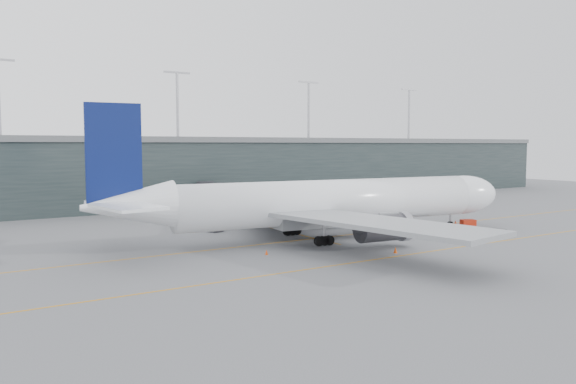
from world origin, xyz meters
TOP-DOWN VIEW (x-y plane):
  - ground at (0.00, 0.00)m, footprint 320.00×320.00m
  - taxiline_a at (0.00, -4.00)m, footprint 160.00×0.25m
  - taxiline_b at (0.00, -20.00)m, footprint 160.00×0.25m
  - taxiline_lead_main at (5.00, 20.00)m, footprint 0.25×60.00m
  - terminal at (-0.00, 58.00)m, footprint 240.00×36.00m
  - main_aircraft at (6.83, -4.94)m, footprint 65.93×61.54m
  - jet_bridge at (15.15, 21.52)m, footprint 15.38×43.28m
  - gse_cart at (30.98, -9.86)m, footprint 2.60×2.16m
  - baggage_dolly at (32.47, -13.87)m, footprint 3.53×3.07m
  - uld_a at (-4.48, 9.31)m, footprint 2.39×2.11m
  - uld_b at (-2.82, 12.51)m, footprint 2.54×2.27m
  - uld_c at (1.48, 10.96)m, footprint 2.75×2.52m
  - cone_nose at (33.70, -4.99)m, footprint 0.44×0.44m
  - cone_wing_stbd at (7.05, -18.41)m, footprint 0.49×0.49m
  - cone_wing_port at (6.64, 9.85)m, footprint 0.47×0.47m
  - cone_tail at (-7.03, -10.60)m, footprint 0.40×0.40m

SIDE VIEW (x-z plane):
  - ground at x=0.00m, z-range 0.00..0.00m
  - taxiline_a at x=0.00m, z-range 0.00..0.02m
  - taxiline_b at x=0.00m, z-range 0.00..0.02m
  - taxiline_lead_main at x=5.00m, z-range 0.00..0.02m
  - baggage_dolly at x=32.47m, z-range 0.03..0.34m
  - cone_tail at x=-7.03m, z-range 0.00..0.64m
  - cone_nose at x=33.70m, z-range 0.00..0.69m
  - cone_wing_port at x=6.64m, z-range 0.00..0.75m
  - cone_wing_stbd at x=7.05m, z-range 0.00..0.77m
  - gse_cart at x=30.98m, z-range 0.09..1.61m
  - uld_a at x=-4.48m, z-range 0.05..1.90m
  - uld_b at x=-2.82m, z-range 0.05..1.98m
  - uld_c at x=1.48m, z-range 0.05..2.07m
  - jet_bridge at x=15.15m, z-range 1.45..7.28m
  - main_aircraft at x=6.83m, z-range -4.06..14.43m
  - terminal at x=0.00m, z-range -6.88..22.12m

